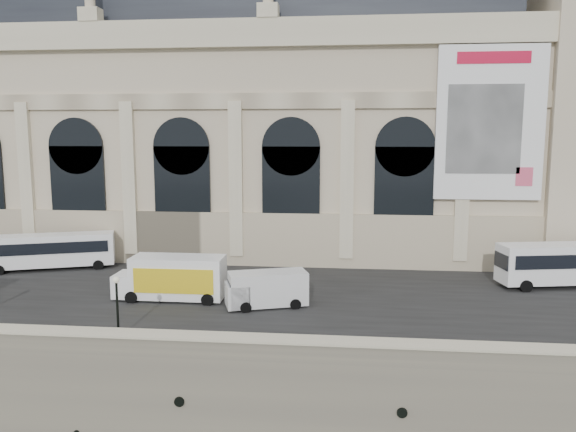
# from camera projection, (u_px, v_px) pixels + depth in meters

# --- Properties ---
(quay) EXTENTS (160.00, 70.00, 6.00)m
(quay) POSITION_uv_depth(u_px,v_px,m) (251.00, 265.00, 65.41)
(quay) COLOR gray
(quay) RESTS_ON ground
(street) EXTENTS (160.00, 24.00, 0.06)m
(street) POSITION_uv_depth(u_px,v_px,m) (206.00, 288.00, 44.30)
(street) COLOR #2D2D2D
(street) RESTS_ON quay
(parapet) EXTENTS (160.00, 1.40, 1.21)m
(parapet) POSITION_uv_depth(u_px,v_px,m) (146.00, 343.00, 31.02)
(parapet) COLOR gray
(parapet) RESTS_ON quay
(museum) EXTENTS (69.00, 18.70, 29.10)m
(museum) POSITION_uv_depth(u_px,v_px,m) (187.00, 119.00, 59.52)
(museum) COLOR beige
(museum) RESTS_ON quay
(bus_left) EXTENTS (11.03, 5.83, 3.22)m
(bus_left) POSITION_uv_depth(u_px,v_px,m) (51.00, 250.00, 50.18)
(bus_left) COLOR white
(bus_left) RESTS_ON quay
(bus_right) EXTENTS (12.08, 4.66, 3.49)m
(bus_right) POSITION_uv_depth(u_px,v_px,m) (573.00, 263.00, 44.49)
(bus_right) COLOR white
(bus_right) RESTS_ON quay
(van_c) EXTENTS (6.03, 3.81, 2.52)m
(van_c) POSITION_uv_depth(u_px,v_px,m) (263.00, 290.00, 39.33)
(van_c) COLOR silver
(van_c) RESTS_ON quay
(box_truck) EXTENTS (8.06, 2.90, 3.24)m
(box_truck) POSITION_uv_depth(u_px,v_px,m) (172.00, 278.00, 41.12)
(box_truck) COLOR white
(box_truck) RESTS_ON quay
(lamp_right) EXTENTS (0.39, 0.39, 3.82)m
(lamp_right) POSITION_uv_depth(u_px,v_px,m) (117.00, 308.00, 33.08)
(lamp_right) COLOR black
(lamp_right) RESTS_ON quay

